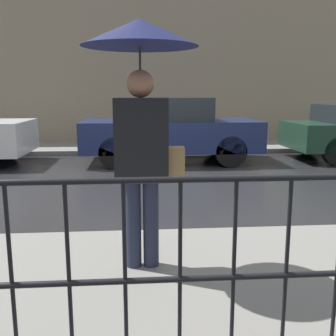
% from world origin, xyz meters
% --- Properties ---
extents(ground_plane, '(80.00, 80.00, 0.00)m').
position_xyz_m(ground_plane, '(0.00, 0.00, 0.00)').
color(ground_plane, '#262628').
extents(sidewalk_near, '(28.00, 2.40, 0.13)m').
position_xyz_m(sidewalk_near, '(0.00, -4.35, 0.06)').
color(sidewalk_near, gray).
rests_on(sidewalk_near, ground_plane).
extents(sidewalk_far, '(28.00, 2.10, 0.13)m').
position_xyz_m(sidewalk_far, '(0.00, 4.20, 0.06)').
color(sidewalk_far, gray).
rests_on(sidewalk_far, ground_plane).
extents(lane_marking, '(25.20, 0.12, 0.01)m').
position_xyz_m(lane_marking, '(0.00, 0.00, 0.00)').
color(lane_marking, gold).
rests_on(lane_marking, ground_plane).
extents(building_storefront, '(28.00, 0.30, 4.82)m').
position_xyz_m(building_storefront, '(0.00, 5.40, 2.41)').
color(building_storefront, gray).
rests_on(building_storefront, ground_plane).
extents(railing_foreground, '(12.00, 0.04, 1.06)m').
position_xyz_m(railing_foreground, '(0.00, -5.30, 0.78)').
color(railing_foreground, black).
rests_on(railing_foreground, sidewalk_near).
extents(pedestrian, '(0.95, 0.95, 2.09)m').
position_xyz_m(pedestrian, '(-0.50, -4.07, 1.71)').
color(pedestrian, '#23283D').
rests_on(pedestrian, sidewalk_near).
extents(car_navy, '(4.16, 1.84, 1.54)m').
position_xyz_m(car_navy, '(0.23, 2.03, 0.79)').
color(car_navy, '#19234C').
rests_on(car_navy, ground_plane).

